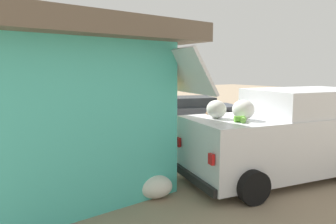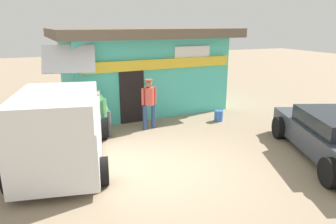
# 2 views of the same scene
# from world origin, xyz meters

# --- Properties ---
(ground_plane) EXTENTS (60.00, 60.00, 0.00)m
(ground_plane) POSITION_xyz_m (0.00, 0.00, 0.00)
(ground_plane) COLOR gray
(storefront_bar) EXTENTS (7.33, 5.07, 3.31)m
(storefront_bar) POSITION_xyz_m (1.11, 5.96, 1.72)
(storefront_bar) COLOR #4CC6B7
(storefront_bar) RESTS_ON ground_plane
(delivery_van) EXTENTS (2.79, 5.03, 2.84)m
(delivery_van) POSITION_xyz_m (-2.42, 1.35, 1.00)
(delivery_van) COLOR silver
(delivery_van) RESTS_ON ground_plane
(parked_sedan) EXTENTS (3.28, 4.81, 1.23)m
(parked_sedan) POSITION_xyz_m (4.30, -1.02, 0.60)
(parked_sedan) COLOR #383D47
(parked_sedan) RESTS_ON ground_plane
(vendor_standing) EXTENTS (0.56, 0.40, 1.72)m
(vendor_standing) POSITION_xyz_m (0.47, 3.12, 0.99)
(vendor_standing) COLOR navy
(vendor_standing) RESTS_ON ground_plane
(customer_bending) EXTENTS (0.66, 0.70, 1.53)m
(customer_bending) POSITION_xyz_m (-1.20, 2.85, 0.92)
(customer_bending) COLOR #4C4C51
(customer_bending) RESTS_ON ground_plane
(unloaded_banana_pile) EXTENTS (0.88, 0.85, 0.45)m
(unloaded_banana_pile) POSITION_xyz_m (-1.79, 4.44, 0.20)
(unloaded_banana_pile) COLOR silver
(unloaded_banana_pile) RESTS_ON ground_plane
(paint_bucket) EXTENTS (0.32, 0.32, 0.40)m
(paint_bucket) POSITION_xyz_m (3.13, 2.99, 0.20)
(paint_bucket) COLOR blue
(paint_bucket) RESTS_ON ground_plane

